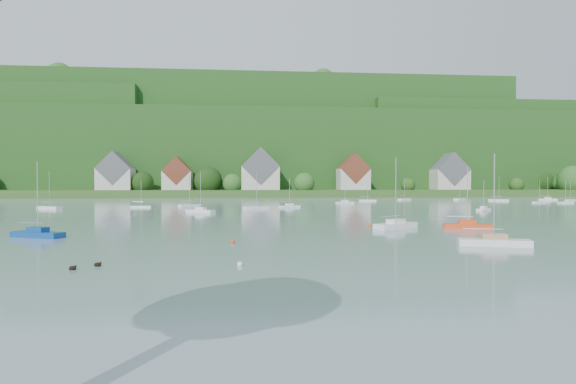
% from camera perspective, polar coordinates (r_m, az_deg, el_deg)
% --- Properties ---
extents(ground, '(600.00, 600.00, 0.00)m').
position_cam_1_polar(ground, '(14.86, -0.00, -20.95)').
color(ground, slate).
rests_on(ground, ground).
extents(far_shore_strip, '(600.00, 60.00, 3.00)m').
position_cam_1_polar(far_shore_strip, '(213.77, -4.81, -0.09)').
color(far_shore_strip, '#2D5620').
rests_on(far_shore_strip, ground).
extents(forested_ridge, '(620.00, 181.22, 69.89)m').
position_cam_1_polar(forested_ridge, '(282.83, -4.82, 4.51)').
color(forested_ridge, '#184516').
rests_on(forested_ridge, ground).
extents(village_building_0, '(14.00, 10.40, 16.00)m').
position_cam_1_polar(village_building_0, '(207.84, -20.15, 2.03)').
color(village_building_0, beige).
rests_on(village_building_0, far_shore_strip).
extents(village_building_1, '(12.00, 9.36, 14.00)m').
position_cam_1_polar(village_building_1, '(204.79, -13.23, 1.87)').
color(village_building_1, beige).
rests_on(village_building_1, far_shore_strip).
extents(village_building_2, '(16.00, 11.44, 18.00)m').
position_cam_1_polar(village_building_2, '(201.88, -3.38, 2.34)').
color(village_building_2, beige).
rests_on(village_building_2, far_shore_strip).
extents(village_building_3, '(13.00, 10.40, 15.50)m').
position_cam_1_polar(village_building_3, '(205.05, 7.89, 2.07)').
color(village_building_3, beige).
rests_on(village_building_3, far_shore_strip).
extents(village_building_4, '(15.00, 10.40, 16.50)m').
position_cam_1_polar(village_building_4, '(223.26, 18.99, 1.98)').
color(village_building_4, beige).
rests_on(village_building_4, far_shore_strip).
extents(near_sailboat_1, '(6.00, 3.88, 7.88)m').
position_cam_1_polar(near_sailboat_1, '(55.40, -28.03, -4.43)').
color(near_sailboat_1, navy).
rests_on(near_sailboat_1, ground).
extents(near_sailboat_2, '(6.33, 3.41, 8.24)m').
position_cam_1_polar(near_sailboat_2, '(46.07, 23.66, -5.46)').
color(near_sailboat_2, white).
rests_on(near_sailboat_2, ground).
extents(near_sailboat_3, '(6.48, 5.22, 8.88)m').
position_cam_1_polar(near_sailboat_3, '(60.38, 12.91, -3.87)').
color(near_sailboat_3, white).
rests_on(near_sailboat_3, ground).
extents(near_sailboat_5, '(5.92, 3.33, 7.70)m').
position_cam_1_polar(near_sailboat_5, '(62.93, 20.88, -3.74)').
color(near_sailboat_5, '#EF481E').
rests_on(near_sailboat_5, ground).
extents(mooring_buoy_0, '(0.41, 0.41, 0.41)m').
position_cam_1_polar(mooring_buoy_0, '(44.35, -6.73, -6.20)').
color(mooring_buoy_0, '#F34A0F').
rests_on(mooring_buoy_0, ground).
extents(mooring_buoy_1, '(0.39, 0.39, 0.39)m').
position_cam_1_polar(mooring_buoy_1, '(32.38, -5.85, -8.88)').
color(mooring_buoy_1, white).
rests_on(mooring_buoy_1, ground).
extents(mooring_buoy_2, '(0.51, 0.51, 0.51)m').
position_cam_1_polar(mooring_buoy_2, '(58.76, 11.63, -4.44)').
color(mooring_buoy_2, '#F34A0F').
rests_on(mooring_buoy_2, ground).
extents(mooring_buoy_3, '(0.40, 0.40, 0.40)m').
position_cam_1_polar(mooring_buoy_3, '(62.32, 9.84, -4.13)').
color(mooring_buoy_3, '#F34A0F').
rests_on(mooring_buoy_3, ground).
extents(duck_pair, '(1.71, 1.51, 0.36)m').
position_cam_1_polar(duck_pair, '(34.07, -23.32, -8.27)').
color(duck_pair, black).
rests_on(duck_pair, ground).
extents(far_sailboat_cluster, '(201.69, 69.51, 8.28)m').
position_cam_1_polar(far_sailboat_cluster, '(129.27, 5.48, -1.31)').
color(far_sailboat_cluster, white).
rests_on(far_sailboat_cluster, ground).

